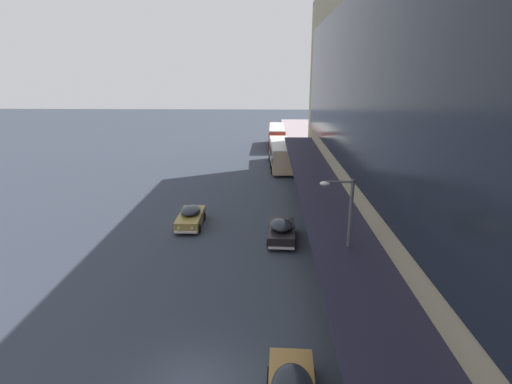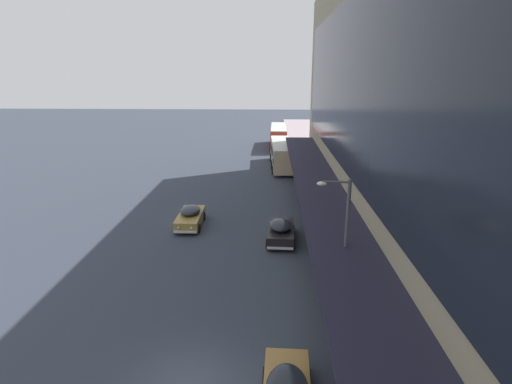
{
  "view_description": "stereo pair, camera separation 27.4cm",
  "coord_description": "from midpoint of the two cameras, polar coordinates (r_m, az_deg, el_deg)",
  "views": [
    {
      "loc": [
        2.8,
        -12.32,
        11.5
      ],
      "look_at": [
        1.79,
        20.2,
        1.76
      ],
      "focal_mm": 28.0,
      "sensor_mm": 36.0,
      "label": 1
    },
    {
      "loc": [
        3.07,
        -12.31,
        11.5
      ],
      "look_at": [
        1.79,
        20.2,
        1.76
      ],
      "focal_mm": 28.0,
      "sensor_mm": 36.0,
      "label": 2
    }
  ],
  "objects": [
    {
      "name": "sedan_second_mid",
      "position": [
        28.43,
        3.4,
        -5.5
      ],
      "size": [
        2.1,
        4.48,
        1.61
      ],
      "color": "black",
      "rests_on": "ground"
    },
    {
      "name": "transit_bus_kerbside_rear",
      "position": [
        64.44,
        2.87,
        8.09
      ],
      "size": [
        2.77,
        11.14,
        3.33
      ],
      "color": "#BC3726",
      "rests_on": "ground"
    },
    {
      "name": "pedestrian_at_kerb",
      "position": [
        18.46,
        14.11,
        -17.89
      ],
      "size": [
        0.52,
        0.43,
        1.86
      ],
      "color": "black",
      "rests_on": "sidewalk_kerb"
    },
    {
      "name": "transit_bus_kerbside_front",
      "position": [
        50.35,
        3.38,
        5.57
      ],
      "size": [
        3.0,
        11.38,
        3.19
      ],
      "color": "tan",
      "rests_on": "ground"
    },
    {
      "name": "street_lamp",
      "position": [
        18.49,
        12.15,
        -7.01
      ],
      "size": [
        1.5,
        0.28,
        6.95
      ],
      "color": "#4C4C51",
      "rests_on": "sidewalk_kerb"
    },
    {
      "name": "sedan_oncoming_front",
      "position": [
        31.55,
        -9.58,
        -3.51
      ],
      "size": [
        1.97,
        4.52,
        1.48
      ],
      "color": "olive",
      "rests_on": "ground"
    }
  ]
}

